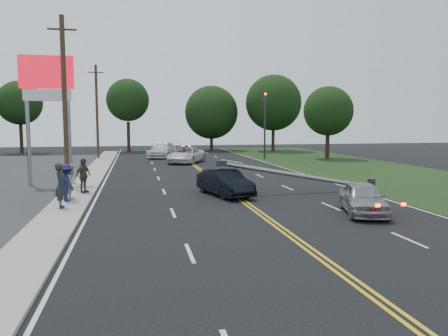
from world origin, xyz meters
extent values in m
plane|color=black|center=(0.00, 0.00, 0.00)|extent=(120.00, 120.00, 0.00)
cube|color=#A19B91|center=(-8.40, 10.00, 0.06)|extent=(1.80, 70.00, 0.12)
cube|color=black|center=(13.50, 10.00, 0.01)|extent=(12.00, 80.00, 0.01)
cube|color=gold|center=(0.00, 10.00, 0.01)|extent=(0.36, 80.00, 0.00)
cylinder|color=gray|center=(-11.70, 14.00, 3.50)|extent=(0.24, 0.24, 7.00)
cylinder|color=gray|center=(-9.30, 14.00, 3.50)|extent=(0.24, 0.24, 7.00)
cube|color=red|center=(-10.50, 14.00, 7.00)|extent=(3.20, 0.35, 2.00)
cube|color=white|center=(-10.50, 14.00, 5.60)|extent=(2.80, 0.30, 0.70)
cylinder|color=#2D2D30|center=(8.30, 30.00, 3.50)|extent=(0.20, 0.20, 7.00)
cube|color=#2D2D30|center=(8.30, 30.00, 6.60)|extent=(0.28, 0.28, 0.90)
sphere|color=#FF0C07|center=(8.30, 29.84, 6.90)|extent=(0.22, 0.22, 0.22)
cylinder|color=#2D2D30|center=(8.10, 8.00, 0.35)|extent=(0.44, 0.44, 0.70)
cylinder|color=gray|center=(3.67, 8.00, 0.98)|extent=(8.90, 0.24, 1.80)
cube|color=#2D2D30|center=(-0.76, 8.00, 1.76)|extent=(0.55, 0.32, 0.30)
cylinder|color=#382619|center=(-9.20, 12.00, 5.00)|extent=(0.28, 0.28, 10.00)
cube|color=#382619|center=(-9.20, 12.00, 9.20)|extent=(1.60, 0.10, 0.10)
cylinder|color=#382619|center=(-9.20, 34.00, 5.00)|extent=(0.28, 0.28, 10.00)
cube|color=#382619|center=(-9.20, 34.00, 9.20)|extent=(1.60, 0.10, 0.10)
cylinder|color=black|center=(-19.49, 44.90, 1.85)|extent=(0.44, 0.44, 3.71)
sphere|color=black|center=(-19.49, 44.90, 6.38)|extent=(5.55, 5.55, 5.55)
cylinder|color=black|center=(-6.12, 45.20, 2.00)|extent=(0.44, 0.44, 3.99)
sphere|color=black|center=(-6.12, 45.20, 6.88)|extent=(5.64, 5.64, 5.64)
cylinder|color=black|center=(5.20, 45.39, 1.54)|extent=(0.44, 0.44, 3.08)
sphere|color=black|center=(5.20, 45.39, 5.30)|extent=(7.37, 7.37, 7.37)
cylinder|color=black|center=(13.26, 42.45, 1.91)|extent=(0.44, 0.44, 3.82)
sphere|color=black|center=(13.26, 42.45, 6.57)|extent=(7.57, 7.57, 7.57)
cylinder|color=black|center=(15.04, 29.01, 1.49)|extent=(0.44, 0.44, 2.99)
sphere|color=black|center=(15.04, 29.01, 5.14)|extent=(5.27, 5.27, 5.27)
imported|color=black|center=(-0.56, 8.04, 0.72)|extent=(2.61, 4.59, 1.43)
imported|color=gray|center=(4.34, 2.23, 0.68)|extent=(2.74, 4.31, 1.37)
imported|color=silver|center=(-0.42, 27.39, 0.76)|extent=(4.63, 6.04, 1.53)
imported|color=silver|center=(-2.27, 34.26, 0.82)|extent=(4.12, 6.11, 1.64)
imported|color=#24252B|center=(-8.55, 5.57, 1.13)|extent=(0.66, 0.84, 2.02)
imported|color=#B8B9BE|center=(-8.39, 7.69, 1.00)|extent=(0.92, 1.04, 1.76)
imported|color=#1B2144|center=(-8.53, 7.25, 1.03)|extent=(1.17, 1.35, 1.82)
imported|color=#4F463F|center=(-8.05, 9.76, 1.06)|extent=(1.01, 1.17, 1.89)
camera|label=1|loc=(-5.25, -14.79, 3.94)|focal=35.00mm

